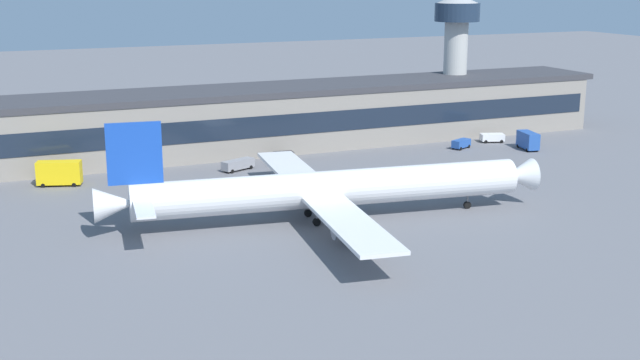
# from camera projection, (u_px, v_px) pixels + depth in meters

# --- Properties ---
(ground_plane) EXTENTS (600.00, 600.00, 0.00)m
(ground_plane) POSITION_uv_depth(u_px,v_px,m) (356.00, 224.00, 118.84)
(ground_plane) COLOR slate
(terminal_building) EXTENTS (162.98, 17.72, 12.48)m
(terminal_building) POSITION_uv_depth(u_px,v_px,m) (236.00, 120.00, 165.78)
(terminal_building) COLOR gray
(terminal_building) RESTS_ON ground_plane
(airliner) EXTENTS (65.29, 56.47, 15.59)m
(airliner) POSITION_uv_depth(u_px,v_px,m) (325.00, 189.00, 119.63)
(airliner) COLOR white
(airliner) RESTS_ON ground_plane
(control_tower) EXTENTS (9.96, 9.96, 30.13)m
(control_tower) POSITION_uv_depth(u_px,v_px,m) (456.00, 45.00, 186.32)
(control_tower) COLOR #B7B7B2
(control_tower) RESTS_ON ground_plane
(follow_me_car) EXTENTS (4.79, 3.56, 1.85)m
(follow_me_car) POSITION_uv_depth(u_px,v_px,m) (461.00, 143.00, 169.13)
(follow_me_car) COLOR #2651A5
(follow_me_car) RESTS_ON ground_plane
(pushback_tractor) EXTENTS (5.38, 4.02, 1.75)m
(pushback_tractor) POSITION_uv_depth(u_px,v_px,m) (492.00, 137.00, 175.63)
(pushback_tractor) COLOR white
(pushback_tractor) RESTS_ON ground_plane
(baggage_tug) EXTENTS (3.79, 2.42, 1.85)m
(baggage_tug) POSITION_uv_depth(u_px,v_px,m) (283.00, 156.00, 157.75)
(baggage_tug) COLOR black
(baggage_tug) RESTS_ON ground_plane
(catering_truck) EXTENTS (7.65, 4.72, 4.15)m
(catering_truck) POSITION_uv_depth(u_px,v_px,m) (60.00, 172.00, 139.75)
(catering_truck) COLOR yellow
(catering_truck) RESTS_ON ground_plane
(belt_loader) EXTENTS (6.67, 4.37, 1.95)m
(belt_loader) POSITION_uv_depth(u_px,v_px,m) (239.00, 164.00, 150.78)
(belt_loader) COLOR gray
(belt_loader) RESTS_ON ground_plane
(stair_truck) EXTENTS (3.59, 6.37, 3.55)m
(stair_truck) POSITION_uv_depth(u_px,v_px,m) (528.00, 140.00, 168.26)
(stair_truck) COLOR #2651A5
(stair_truck) RESTS_ON ground_plane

